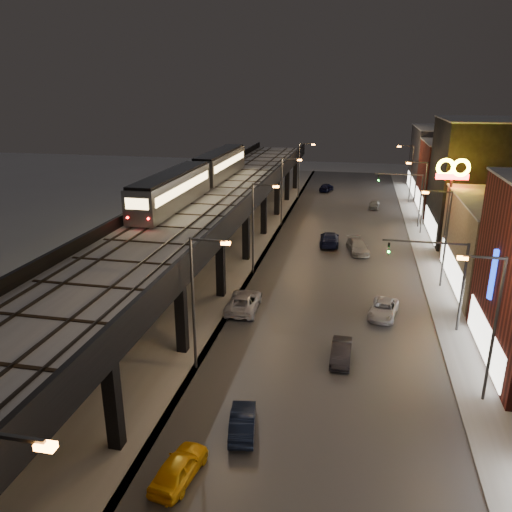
{
  "coord_description": "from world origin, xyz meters",
  "views": [
    {
      "loc": [
        9.0,
        -14.3,
        17.61
      ],
      "look_at": [
        1.49,
        21.92,
        5.0
      ],
      "focal_mm": 35.0,
      "sensor_mm": 36.0,
      "label": 1
    }
  ],
  "objects_px": {
    "car_mid_dark": "(329,239)",
    "car_far_white": "(326,188)",
    "car_taxi": "(179,468)",
    "car_mid_silver": "(244,302)",
    "car_onc_dark": "(383,310)",
    "car_onc_white": "(357,247)",
    "subway_train": "(200,175)",
    "car_onc_red": "(374,205)",
    "car_near_white": "(243,422)",
    "car_onc_silver": "(341,353)"
  },
  "relations": [
    {
      "from": "car_onc_silver",
      "to": "car_onc_white",
      "type": "distance_m",
      "value": 23.78
    },
    {
      "from": "subway_train",
      "to": "car_onc_white",
      "type": "height_order",
      "value": "subway_train"
    },
    {
      "from": "car_near_white",
      "to": "car_mid_dark",
      "type": "height_order",
      "value": "car_mid_dark"
    },
    {
      "from": "car_mid_dark",
      "to": "subway_train",
      "type": "bearing_deg",
      "value": 7.98
    },
    {
      "from": "subway_train",
      "to": "car_far_white",
      "type": "distance_m",
      "value": 37.06
    },
    {
      "from": "car_mid_dark",
      "to": "car_taxi",
      "type": "bearing_deg",
      "value": 80.76
    },
    {
      "from": "car_onc_dark",
      "to": "car_mid_silver",
      "type": "bearing_deg",
      "value": -164.1
    },
    {
      "from": "subway_train",
      "to": "car_taxi",
      "type": "bearing_deg",
      "value": -74.11
    },
    {
      "from": "car_onc_red",
      "to": "car_onc_white",
      "type": "bearing_deg",
      "value": -90.44
    },
    {
      "from": "car_onc_silver",
      "to": "car_onc_red",
      "type": "relative_size",
      "value": 1.06
    },
    {
      "from": "car_taxi",
      "to": "car_mid_silver",
      "type": "relative_size",
      "value": 0.72
    },
    {
      "from": "car_taxi",
      "to": "subway_train",
      "type": "bearing_deg",
      "value": -65.27
    },
    {
      "from": "car_mid_silver",
      "to": "car_mid_dark",
      "type": "bearing_deg",
      "value": -108.71
    },
    {
      "from": "car_onc_red",
      "to": "car_onc_dark",
      "type": "bearing_deg",
      "value": -84.67
    },
    {
      "from": "car_onc_dark",
      "to": "car_onc_red",
      "type": "xyz_separation_m",
      "value": [
        -0.09,
        38.18,
        0.0
      ]
    },
    {
      "from": "car_near_white",
      "to": "car_far_white",
      "type": "bearing_deg",
      "value": -99.61
    },
    {
      "from": "car_mid_dark",
      "to": "car_far_white",
      "type": "relative_size",
      "value": 1.26
    },
    {
      "from": "car_mid_silver",
      "to": "car_onc_white",
      "type": "relative_size",
      "value": 1.12
    },
    {
      "from": "car_onc_red",
      "to": "car_onc_silver",
      "type": "bearing_deg",
      "value": -88.46
    },
    {
      "from": "car_near_white",
      "to": "car_onc_white",
      "type": "bearing_deg",
      "value": -109.67
    },
    {
      "from": "subway_train",
      "to": "car_onc_silver",
      "type": "height_order",
      "value": "subway_train"
    },
    {
      "from": "car_onc_dark",
      "to": "car_onc_white",
      "type": "distance_m",
      "value": 16.29
    },
    {
      "from": "car_mid_silver",
      "to": "car_onc_silver",
      "type": "height_order",
      "value": "car_mid_silver"
    },
    {
      "from": "car_onc_silver",
      "to": "car_onc_white",
      "type": "bearing_deg",
      "value": 89.15
    },
    {
      "from": "subway_train",
      "to": "car_taxi",
      "type": "distance_m",
      "value": 37.76
    },
    {
      "from": "car_onc_silver",
      "to": "subway_train",
      "type": "bearing_deg",
      "value": 127.35
    },
    {
      "from": "car_far_white",
      "to": "car_mid_silver",
      "type": "bearing_deg",
      "value": 99.36
    },
    {
      "from": "car_mid_silver",
      "to": "car_onc_dark",
      "type": "relative_size",
      "value": 1.22
    },
    {
      "from": "car_taxi",
      "to": "car_onc_red",
      "type": "distance_m",
      "value": 59.03
    },
    {
      "from": "car_onc_red",
      "to": "car_mid_dark",
      "type": "bearing_deg",
      "value": -100.04
    },
    {
      "from": "car_mid_silver",
      "to": "car_mid_dark",
      "type": "xyz_separation_m",
      "value": [
        5.76,
        19.34,
        0.02
      ]
    },
    {
      "from": "car_mid_silver",
      "to": "car_far_white",
      "type": "distance_m",
      "value": 50.97
    },
    {
      "from": "car_near_white",
      "to": "car_mid_dark",
      "type": "xyz_separation_m",
      "value": [
        2.33,
        34.37,
        0.14
      ]
    },
    {
      "from": "car_onc_dark",
      "to": "car_taxi",
      "type": "bearing_deg",
      "value": -106.01
    },
    {
      "from": "car_near_white",
      "to": "car_onc_red",
      "type": "xyz_separation_m",
      "value": [
        7.75,
        54.27,
        -0.01
      ]
    },
    {
      "from": "car_mid_dark",
      "to": "car_onc_dark",
      "type": "relative_size",
      "value": 1.2
    },
    {
      "from": "subway_train",
      "to": "car_far_white",
      "type": "bearing_deg",
      "value": 70.7
    },
    {
      "from": "car_mid_silver",
      "to": "car_taxi",
      "type": "bearing_deg",
      "value": 91.72
    },
    {
      "from": "car_onc_red",
      "to": "car_near_white",
      "type": "bearing_deg",
      "value": -92.94
    },
    {
      "from": "car_near_white",
      "to": "car_onc_white",
      "type": "distance_m",
      "value": 32.71
    },
    {
      "from": "car_mid_dark",
      "to": "car_onc_red",
      "type": "distance_m",
      "value": 20.62
    },
    {
      "from": "car_near_white",
      "to": "car_onc_dark",
      "type": "height_order",
      "value": "car_near_white"
    },
    {
      "from": "car_mid_silver",
      "to": "car_far_white",
      "type": "height_order",
      "value": "car_mid_silver"
    },
    {
      "from": "car_mid_silver",
      "to": "car_onc_white",
      "type": "bearing_deg",
      "value": -119.76
    },
    {
      "from": "subway_train",
      "to": "car_onc_red",
      "type": "distance_m",
      "value": 31.15
    },
    {
      "from": "car_far_white",
      "to": "car_onc_dark",
      "type": "bearing_deg",
      "value": 112.15
    },
    {
      "from": "car_mid_silver",
      "to": "car_onc_dark",
      "type": "distance_m",
      "value": 11.32
    },
    {
      "from": "subway_train",
      "to": "car_taxi",
      "type": "height_order",
      "value": "subway_train"
    },
    {
      "from": "car_far_white",
      "to": "car_onc_red",
      "type": "xyz_separation_m",
      "value": [
        8.03,
        -11.63,
        -0.1
      ]
    },
    {
      "from": "subway_train",
      "to": "car_near_white",
      "type": "xyz_separation_m",
      "value": [
        12.27,
        -31.65,
        -7.61
      ]
    }
  ]
}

